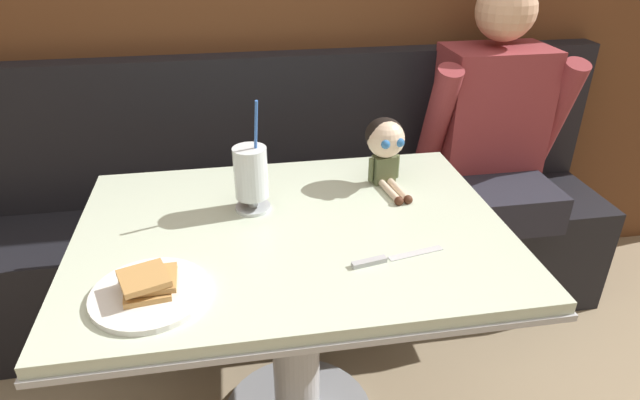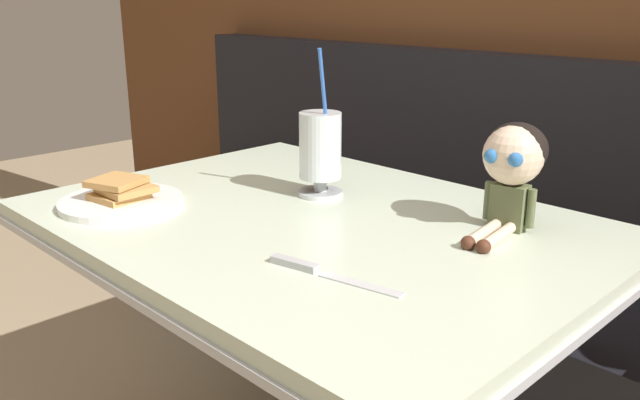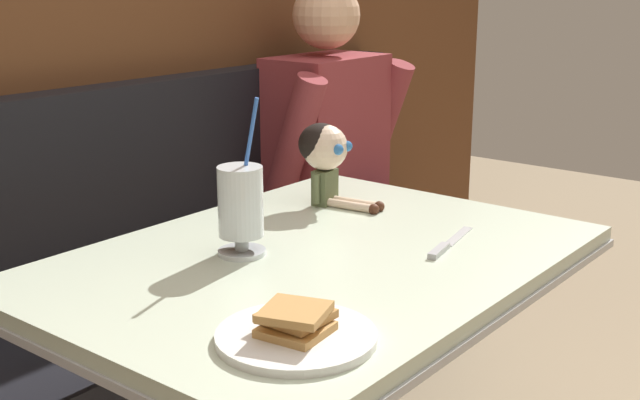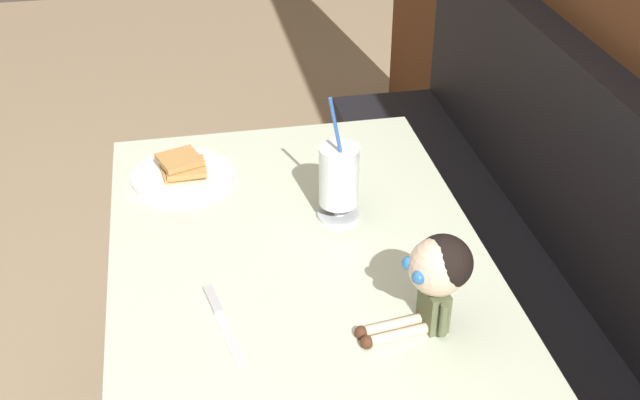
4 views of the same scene
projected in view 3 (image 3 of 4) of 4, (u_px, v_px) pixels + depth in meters
wood_panel_wall at (43, 7)px, 2.05m from camera, size 4.40×0.08×2.40m
booth_bench at (127, 354)px, 2.14m from camera, size 2.60×0.48×1.00m
diner_table at (315, 344)px, 1.70m from camera, size 1.11×0.81×0.74m
toast_plate at (296, 332)px, 1.26m from camera, size 0.25×0.25×0.06m
milkshake_glass at (241, 206)px, 1.62m from camera, size 0.10×0.10×0.31m
butter_knife at (444, 247)px, 1.68m from camera, size 0.23×0.06×0.01m
seated_doll at (325, 152)px, 1.97m from camera, size 0.13×0.23×0.20m
diner_patron at (336, 148)px, 2.62m from camera, size 0.55×0.48×0.81m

